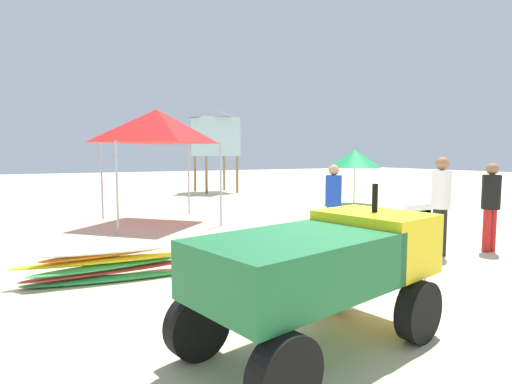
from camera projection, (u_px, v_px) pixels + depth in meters
name	position (u px, v px, depth m)	size (l,w,h in m)	color
ground	(347.00, 291.00, 5.47)	(80.00, 80.00, 0.00)	beige
utility_cart	(324.00, 264.00, 3.86)	(2.75, 1.78, 1.50)	#1E6B38
stacked_plastic_chairs	(410.00, 235.00, 5.94)	(0.48, 0.48, 1.11)	white
surfboard_pile	(110.00, 263.00, 5.98)	(2.56, 0.73, 0.48)	green
lifeguard_near_left	(333.00, 199.00, 8.25)	(0.32, 0.32, 1.61)	#33598C
lifeguard_near_center	(491.00, 201.00, 7.64)	(0.32, 0.32, 1.65)	red
lifeguard_far_right	(441.00, 199.00, 7.27)	(0.32, 0.32, 1.76)	black
popup_canopy	(157.00, 126.00, 10.79)	(2.56, 2.56, 2.99)	#B2B2B7
lifeguard_tower	(215.00, 132.00, 19.80)	(1.98, 1.98, 4.00)	olive
beach_umbrella_left	(355.00, 159.00, 14.99)	(1.86, 1.86, 1.99)	beige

